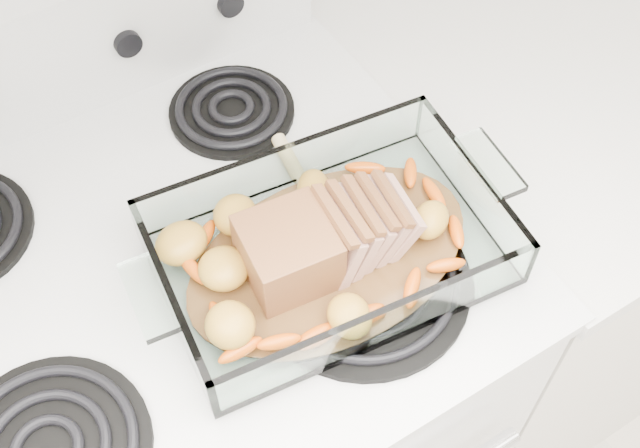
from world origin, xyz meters
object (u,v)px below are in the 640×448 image
electric_range (200,410)px  counter_right (512,240)px  baking_dish (329,250)px  pork_roast (315,245)px

electric_range → counter_right: bearing=-0.1°
counter_right → baking_dish: baking_dish is taller
electric_range → baking_dish: bearing=-34.1°
electric_range → counter_right: (0.66, -0.00, -0.02)m
electric_range → counter_right: size_ratio=1.20×
counter_right → baking_dish: 0.71m
baking_dish → pork_roast: 0.03m
baking_dish → pork_roast: (-0.02, 0.00, 0.03)m
baking_dish → pork_roast: pork_roast is taller
electric_range → baking_dish: electric_range is taller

